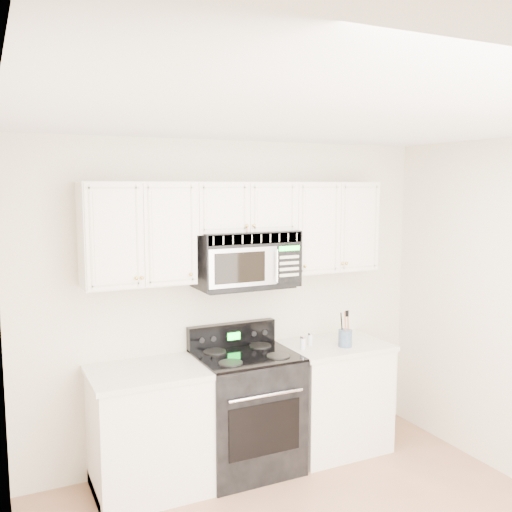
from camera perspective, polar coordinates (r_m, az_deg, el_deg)
room at (r=3.23m, az=10.17°, el=-10.01°), size 3.51×3.51×2.61m
base_cabinet_left at (r=4.46m, az=-10.57°, el=-17.12°), size 0.86×0.65×0.92m
base_cabinet_right at (r=5.07m, az=7.73°, el=-14.00°), size 0.86×0.65×0.92m
range at (r=4.67m, az=-1.01°, el=-15.07°), size 0.76×0.69×1.12m
upper_cabinets at (r=4.48m, az=-1.58°, el=3.12°), size 2.44×0.37×0.75m
microwave at (r=4.48m, az=-1.03°, el=-0.26°), size 0.80×0.45×0.44m
utensil_crock at (r=4.80m, az=8.91°, el=-8.08°), size 0.11×0.11×0.30m
shaker_salt at (r=4.68m, az=4.71°, el=-8.63°), size 0.05×0.05×0.11m
shaker_pepper at (r=4.82m, az=5.44°, el=-8.24°), size 0.04×0.04×0.11m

